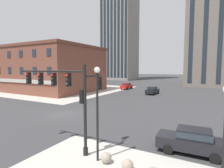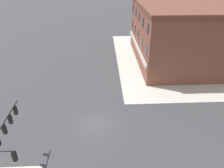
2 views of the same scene
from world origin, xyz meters
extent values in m
plane|color=#38383A|center=(0.00, 0.00, 0.00)|extent=(320.00, 320.00, 0.00)
cube|color=#B7B2A8|center=(-20.00, 20.00, 0.00)|extent=(32.00, 32.00, 0.02)
cylinder|color=black|center=(5.82, -7.34, 5.48)|extent=(6.21, 0.12, 0.12)
cylinder|color=black|center=(8.92, -6.44, 5.18)|extent=(0.11, 1.80, 0.11)
cube|color=black|center=(6.22, -7.34, 4.93)|extent=(0.28, 0.28, 0.90)
sphere|color=red|center=(6.22, -7.50, 5.21)|extent=(0.18, 0.18, 0.18)
sphere|color=#282828|center=(6.22, -7.50, 4.93)|extent=(0.18, 0.18, 0.18)
sphere|color=#282828|center=(6.22, -7.50, 4.65)|extent=(0.18, 0.18, 0.18)
cube|color=black|center=(4.87, -7.34, 4.93)|extent=(0.28, 0.28, 0.90)
sphere|color=red|center=(4.87, -7.50, 5.21)|extent=(0.18, 0.18, 0.18)
sphere|color=#282828|center=(4.87, -7.50, 4.93)|extent=(0.18, 0.18, 0.18)
sphere|color=#282828|center=(4.87, -7.50, 4.65)|extent=(0.18, 0.18, 0.18)
cube|color=black|center=(3.52, -7.34, 4.93)|extent=(0.28, 0.28, 0.90)
sphere|color=red|center=(3.52, -7.50, 5.21)|extent=(0.18, 0.18, 0.18)
sphere|color=#282828|center=(3.52, -7.50, 4.93)|extent=(0.18, 0.18, 0.18)
sphere|color=#282828|center=(3.52, -7.50, 4.65)|extent=(0.18, 0.18, 0.18)
cube|color=black|center=(8.92, -5.64, 4.63)|extent=(0.28, 0.28, 0.90)
sphere|color=red|center=(8.92, -5.80, 4.91)|extent=(0.18, 0.18, 0.18)
sphere|color=#282828|center=(8.92, -5.80, 4.63)|extent=(0.18, 0.18, 0.18)
sphere|color=#282828|center=(8.92, -5.80, 4.35)|extent=(0.18, 0.18, 0.18)
cube|color=brown|center=(-19.42, 16.99, 5.22)|extent=(20.85, 17.98, 10.45)
cube|color=brown|center=(-19.42, 16.99, 10.75)|extent=(21.26, 18.34, 0.60)
cube|color=#B7B2A8|center=(-19.42, 7.88, 2.96)|extent=(19.80, 0.24, 0.70)
cube|color=#1E2833|center=(-27.76, 7.96, 5.22)|extent=(1.10, 0.08, 1.50)
cube|color=#1E2833|center=(-23.59, 7.96, 5.22)|extent=(1.10, 0.08, 1.50)
cube|color=#1E2833|center=(-19.42, 7.96, 5.22)|extent=(1.10, 0.08, 1.50)
cube|color=#1E2833|center=(-15.25, 7.96, 5.22)|extent=(1.10, 0.08, 1.50)
cube|color=#1E2833|center=(-11.08, 7.96, 5.22)|extent=(1.10, 0.08, 1.50)
cube|color=#1E2833|center=(-27.76, 7.96, 8.70)|extent=(1.10, 0.08, 1.50)
cube|color=#1E2833|center=(-23.59, 7.96, 8.70)|extent=(1.10, 0.08, 1.50)
cube|color=#1E2833|center=(-19.42, 7.96, 8.70)|extent=(1.10, 0.08, 1.50)
cube|color=#1E2833|center=(-15.25, 7.96, 8.70)|extent=(1.10, 0.08, 1.50)
cube|color=#1E2833|center=(-11.08, 7.96, 8.70)|extent=(1.10, 0.08, 1.50)
camera|label=1|loc=(15.92, -16.53, 5.68)|focal=28.98mm
camera|label=2|loc=(20.53, 1.11, 17.20)|focal=34.41mm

